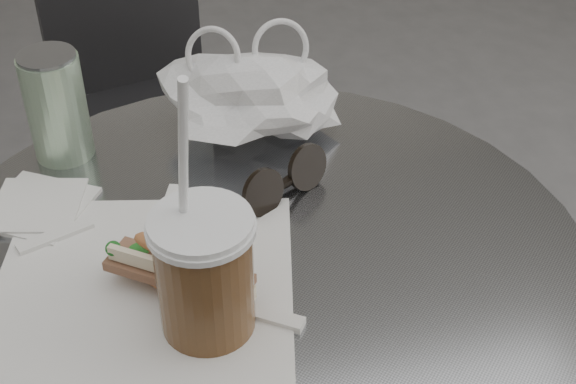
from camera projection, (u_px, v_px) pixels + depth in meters
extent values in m
cylinder|color=slate|center=(256.00, 265.00, 0.89)|extent=(0.76, 0.76, 0.02)
cylinder|color=#2A2A2D|center=(181.00, 299.00, 1.85)|extent=(0.36, 0.36, 0.02)
cylinder|color=#2A2A2D|center=(173.00, 223.00, 1.71)|extent=(0.06, 0.06, 0.48)
cylinder|color=#2A2A2D|center=(162.00, 130.00, 1.57)|extent=(0.40, 0.40, 0.02)
cube|color=#2A2A2D|center=(122.00, 21.00, 1.61)|extent=(0.32, 0.10, 0.28)
cube|color=white|center=(143.00, 289.00, 0.85)|extent=(0.38, 0.36, 0.00)
ellipsoid|color=#BB7A46|center=(180.00, 283.00, 0.84)|extent=(0.19, 0.17, 0.02)
cube|color=brown|center=(179.00, 272.00, 0.83)|extent=(0.15, 0.13, 0.01)
ellipsoid|color=#BB7A46|center=(176.00, 252.00, 0.82)|extent=(0.20, 0.17, 0.04)
cylinder|color=brown|center=(205.00, 280.00, 0.77)|extent=(0.09, 0.09, 0.13)
cylinder|color=white|center=(201.00, 225.00, 0.73)|extent=(0.10, 0.10, 0.01)
cylinder|color=white|center=(183.00, 180.00, 0.70)|extent=(0.02, 0.07, 0.24)
cylinder|color=black|center=(263.00, 193.00, 0.94)|extent=(0.06, 0.05, 0.06)
cylinder|color=black|center=(307.00, 168.00, 0.98)|extent=(0.06, 0.05, 0.06)
cube|color=black|center=(286.00, 185.00, 0.96)|extent=(0.02, 0.02, 0.01)
cube|color=white|center=(38.00, 207.00, 0.96)|extent=(0.15, 0.15, 0.01)
cube|color=white|center=(37.00, 205.00, 0.95)|extent=(0.12, 0.12, 0.00)
cylinder|color=#578D52|center=(57.00, 107.00, 1.01)|extent=(0.08, 0.08, 0.14)
cylinder|color=slate|center=(46.00, 56.00, 0.96)|extent=(0.07, 0.07, 0.00)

